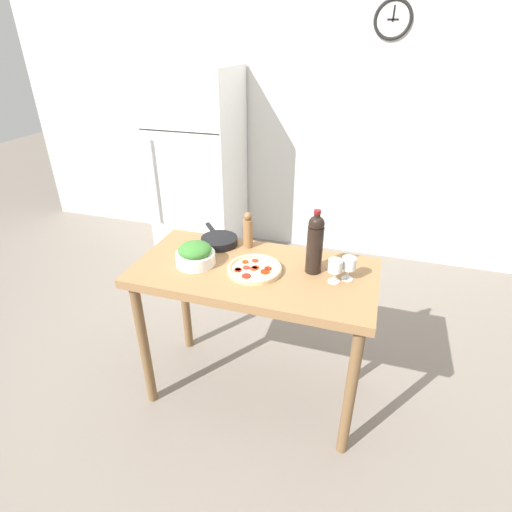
% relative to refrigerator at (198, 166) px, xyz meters
% --- Properties ---
extents(ground_plane, '(14.00, 14.00, 0.00)m').
position_rel_refrigerator_xyz_m(ground_plane, '(1.09, -1.69, -0.87)').
color(ground_plane, slate).
extents(wall_back, '(6.40, 0.08, 2.60)m').
position_rel_refrigerator_xyz_m(wall_back, '(1.10, 0.39, 0.43)').
color(wall_back, silver).
rests_on(wall_back, ground_plane).
extents(refrigerator, '(0.75, 0.70, 1.74)m').
position_rel_refrigerator_xyz_m(refrigerator, '(0.00, 0.00, 0.00)').
color(refrigerator, white).
rests_on(refrigerator, ground_plane).
extents(prep_counter, '(1.26, 0.63, 0.88)m').
position_rel_refrigerator_xyz_m(prep_counter, '(1.09, -1.69, -0.10)').
color(prep_counter, olive).
rests_on(prep_counter, ground_plane).
extents(wine_bottle, '(0.08, 0.08, 0.34)m').
position_rel_refrigerator_xyz_m(wine_bottle, '(1.39, -1.62, 0.18)').
color(wine_bottle, black).
rests_on(wine_bottle, prep_counter).
extents(wine_glass_near, '(0.07, 0.07, 0.12)m').
position_rel_refrigerator_xyz_m(wine_glass_near, '(1.51, -1.69, 0.10)').
color(wine_glass_near, silver).
rests_on(wine_glass_near, prep_counter).
extents(wine_glass_far, '(0.07, 0.07, 0.12)m').
position_rel_refrigerator_xyz_m(wine_glass_far, '(1.57, -1.64, 0.10)').
color(wine_glass_far, silver).
rests_on(wine_glass_far, prep_counter).
extents(pepper_mill, '(0.06, 0.06, 0.21)m').
position_rel_refrigerator_xyz_m(pepper_mill, '(0.98, -1.46, 0.12)').
color(pepper_mill, olive).
rests_on(pepper_mill, prep_counter).
extents(salad_bowl, '(0.21, 0.21, 0.12)m').
position_rel_refrigerator_xyz_m(salad_bowl, '(0.78, -1.73, 0.07)').
color(salad_bowl, white).
rests_on(salad_bowl, prep_counter).
extents(homemade_pizza, '(0.28, 0.28, 0.03)m').
position_rel_refrigerator_xyz_m(homemade_pizza, '(1.10, -1.71, 0.03)').
color(homemade_pizza, '#DBC189').
rests_on(homemade_pizza, prep_counter).
extents(cast_iron_skillet, '(0.27, 0.29, 0.04)m').
position_rel_refrigerator_xyz_m(cast_iron_skillet, '(0.81, -1.48, 0.04)').
color(cast_iron_skillet, black).
rests_on(cast_iron_skillet, prep_counter).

